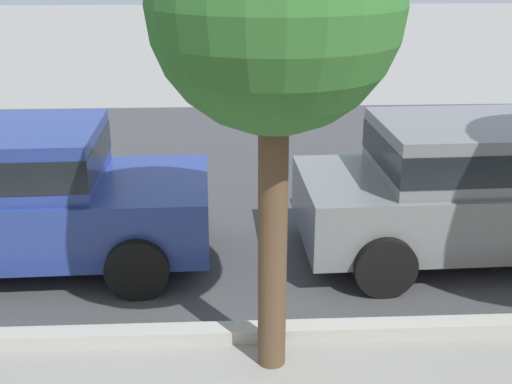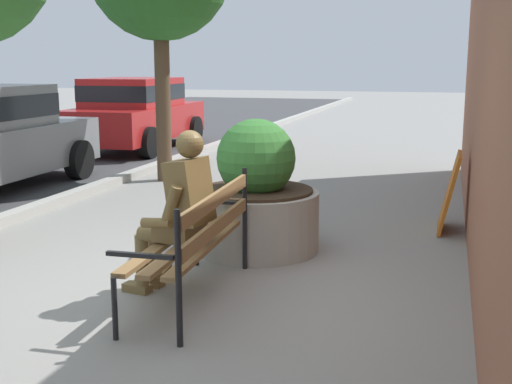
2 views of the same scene
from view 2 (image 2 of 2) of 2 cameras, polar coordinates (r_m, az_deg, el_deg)
ground_plane at (r=5.47m, az=-7.44°, el=-9.11°), size 80.00×80.00×0.00m
building_wall_behind at (r=6.20m, az=21.29°, el=10.07°), size 12.00×0.50×3.70m
park_bench at (r=5.25m, az=-5.09°, el=-3.69°), size 1.82×0.62×0.95m
bronze_statue_seated at (r=5.36m, az=-6.93°, el=-2.06°), size 0.74×0.79×1.37m
concrete_planter at (r=6.66m, az=-0.00°, el=-0.67°), size 1.28×1.28×1.34m
parked_car_red at (r=14.77m, az=-10.40°, el=6.90°), size 4.15×2.01×1.56m
leaning_signboard at (r=7.74m, az=16.40°, el=0.00°), size 0.70×0.23×0.89m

